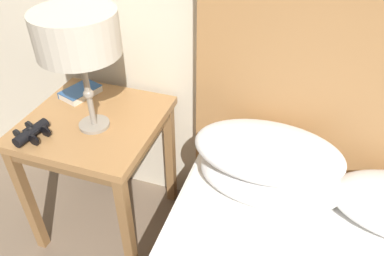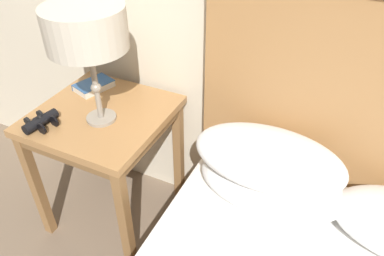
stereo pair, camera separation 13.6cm
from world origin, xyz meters
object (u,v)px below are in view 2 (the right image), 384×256
table_lamp (86,30)px  book_on_nightstand (94,85)px  binoculars_pair (41,121)px  nightstand (104,128)px

table_lamp → book_on_nightstand: table_lamp is taller
binoculars_pair → nightstand: bearing=49.1°
book_on_nightstand → nightstand: bearing=-44.9°
table_lamp → book_on_nightstand: 0.48m
nightstand → binoculars_pair: (-0.17, -0.19, 0.11)m
book_on_nightstand → binoculars_pair: bearing=-91.7°
nightstand → binoculars_pair: 0.28m
table_lamp → binoculars_pair: size_ratio=3.05×
nightstand → book_on_nightstand: book_on_nightstand is taller
nightstand → book_on_nightstand: (-0.16, 0.16, 0.11)m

